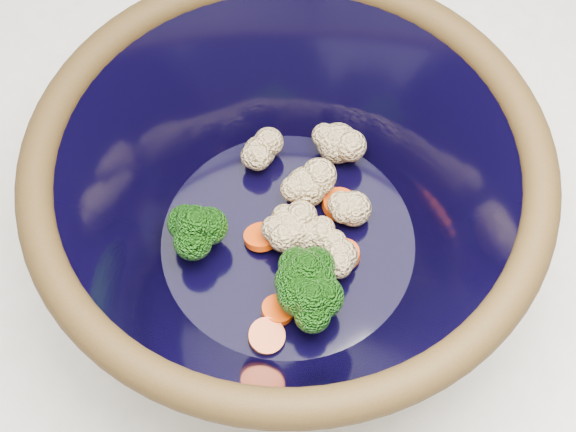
# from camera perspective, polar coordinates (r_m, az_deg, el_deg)

# --- Properties ---
(counter) EXTENTS (1.20, 1.20, 0.90)m
(counter) POSITION_cam_1_polar(r_m,az_deg,el_deg) (1.11, 0.38, -9.34)
(counter) COLOR beige
(counter) RESTS_ON ground
(mixing_bowl) EXTENTS (0.36, 0.36, 0.16)m
(mixing_bowl) POSITION_cam_1_polar(r_m,az_deg,el_deg) (0.59, 0.00, 0.74)
(mixing_bowl) COLOR black
(mixing_bowl) RESTS_ON counter
(vegetable_pile) EXTENTS (0.18, 0.17, 0.05)m
(vegetable_pile) POSITION_cam_1_polar(r_m,az_deg,el_deg) (0.61, -0.30, -1.09)
(vegetable_pile) COLOR #608442
(vegetable_pile) RESTS_ON mixing_bowl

